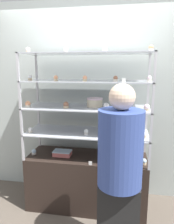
{
  "coord_description": "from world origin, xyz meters",
  "views": [
    {
      "loc": [
        0.43,
        -2.5,
        1.75
      ],
      "look_at": [
        0.0,
        0.0,
        1.23
      ],
      "focal_mm": 35.0,
      "sensor_mm": 36.0,
      "label": 1
    }
  ],
  "objects": [
    {
      "name": "sheet_cake_frosted",
      "position": [
        -0.31,
        -0.04,
        0.7
      ],
      "size": [
        0.22,
        0.14,
        0.06
      ],
      "color": "#C66660",
      "rests_on": "display_base"
    },
    {
      "name": "price_tag_1",
      "position": [
        0.42,
        -0.25,
        1.0
      ],
      "size": [
        0.04,
        0.0,
        0.04
      ],
      "color": "white",
      "rests_on": "display_riser_lower"
    },
    {
      "name": "cupcake_7",
      "position": [
        -0.22,
        -0.11,
        1.33
      ],
      "size": [
        0.06,
        0.06,
        0.07
      ],
      "color": "#CCB28C",
      "rests_on": "display_riser_middle"
    },
    {
      "name": "cupcake_17",
      "position": [
        0.21,
        -0.09,
        1.94
      ],
      "size": [
        0.05,
        0.05,
        0.06
      ],
      "color": "white",
      "rests_on": "display_riser_top"
    },
    {
      "name": "cupcake_3",
      "position": [
        -0.66,
        -0.14,
        1.01
      ],
      "size": [
        0.05,
        0.05,
        0.07
      ],
      "color": "beige",
      "rests_on": "display_riser_lower"
    },
    {
      "name": "cupcake_8",
      "position": [
        0.24,
        -0.11,
        1.33
      ],
      "size": [
        0.06,
        0.06,
        0.07
      ],
      "color": "white",
      "rests_on": "display_riser_middle"
    },
    {
      "name": "display_base",
      "position": [
        0.0,
        0.0,
        0.34
      ],
      "size": [
        1.46,
        0.53,
        0.67
      ],
      "color": "black",
      "rests_on": "ground_plane"
    },
    {
      "name": "price_tag_4",
      "position": [
        0.21,
        -0.25,
        1.93
      ],
      "size": [
        0.04,
        0.0,
        0.04
      ],
      "color": "white",
      "rests_on": "display_riser_top"
    },
    {
      "name": "cupcake_18",
      "position": [
        0.68,
        -0.11,
        1.94
      ],
      "size": [
        0.05,
        0.05,
        0.06
      ],
      "color": "white",
      "rests_on": "display_riser_top"
    },
    {
      "name": "display_riser_middle",
      "position": [
        0.0,
        0.0,
        1.28
      ],
      "size": [
        1.46,
        0.53,
        0.31
      ],
      "color": "#B7B7BC",
      "rests_on": "display_riser_lower"
    },
    {
      "name": "display_riser_lower",
      "position": [
        0.0,
        0.0,
        0.97
      ],
      "size": [
        1.46,
        0.53,
        0.31
      ],
      "color": "#B7B7BC",
      "rests_on": "display_base"
    },
    {
      "name": "price_tag_2",
      "position": [
        0.33,
        -0.25,
        1.31
      ],
      "size": [
        0.04,
        0.0,
        0.04
      ],
      "color": "white",
      "rests_on": "display_riser_middle"
    },
    {
      "name": "layer_cake_centerpiece",
      "position": [
        0.09,
        0.03,
        1.34
      ],
      "size": [
        0.19,
        0.19,
        0.1
      ],
      "color": "beige",
      "rests_on": "display_riser_middle"
    },
    {
      "name": "price_tag_0",
      "position": [
        0.08,
        -0.25,
        0.7
      ],
      "size": [
        0.04,
        0.0,
        0.04
      ],
      "color": "white",
      "rests_on": "display_base"
    },
    {
      "name": "price_tag_3",
      "position": [
        0.42,
        -0.25,
        1.62
      ],
      "size": [
        0.04,
        0.0,
        0.04
      ],
      "color": "white",
      "rests_on": "display_riser_upper"
    },
    {
      "name": "display_riser_top",
      "position": [
        0.0,
        0.0,
        1.89
      ],
      "size": [
        1.46,
        0.53,
        0.31
      ],
      "color": "#B7B7BC",
      "rests_on": "display_riser_upper"
    },
    {
      "name": "back_wall",
      "position": [
        0.0,
        0.41,
        1.3
      ],
      "size": [
        8.0,
        0.05,
        2.6
      ],
      "color": "#A8B2AD",
      "rests_on": "ground_plane"
    },
    {
      "name": "cupcake_16",
      "position": [
        -0.23,
        -0.07,
        1.94
      ],
      "size": [
        0.05,
        0.05,
        0.06
      ],
      "color": "beige",
      "rests_on": "display_riser_top"
    },
    {
      "name": "cupcake_11",
      "position": [
        -0.33,
        -0.13,
        1.63
      ],
      "size": [
        0.05,
        0.05,
        0.06
      ],
      "color": "#CCB28C",
      "rests_on": "display_riser_upper"
    },
    {
      "name": "cupcake_4",
      "position": [
        0.01,
        -0.1,
        1.01
      ],
      "size": [
        0.05,
        0.05,
        0.07
      ],
      "color": "white",
      "rests_on": "display_riser_lower"
    },
    {
      "name": "cupcake_9",
      "position": [
        0.67,
        -0.12,
        1.33
      ],
      "size": [
        0.06,
        0.06,
        0.07
      ],
      "color": "#CCB28C",
      "rests_on": "display_riser_middle"
    },
    {
      "name": "cupcake_0",
      "position": [
        -0.67,
        -0.06,
        0.71
      ],
      "size": [
        0.06,
        0.06,
        0.07
      ],
      "color": "white",
      "rests_on": "display_base"
    },
    {
      "name": "cupcake_15",
      "position": [
        -0.66,
        -0.09,
        1.94
      ],
      "size": [
        0.05,
        0.05,
        0.06
      ],
      "color": "#CCB28C",
      "rests_on": "display_riser_top"
    },
    {
      "name": "display_riser_upper",
      "position": [
        0.0,
        0.0,
        1.58
      ],
      "size": [
        1.46,
        0.53,
        0.31
      ],
      "color": "#B7B7BC",
      "rests_on": "display_riser_middle"
    },
    {
      "name": "cupcake_12",
      "position": [
        0.0,
        -0.14,
        1.63
      ],
      "size": [
        0.05,
        0.05,
        0.06
      ],
      "color": "#CCB28C",
      "rests_on": "display_riser_upper"
    },
    {
      "name": "cupcake_5",
      "position": [
        0.67,
        -0.1,
        1.01
      ],
      "size": [
        0.05,
        0.05,
        0.07
      ],
      "color": "#CCB28C",
      "rests_on": "display_riser_lower"
    },
    {
      "name": "ground_plane",
      "position": [
        0.0,
        0.0,
        0.0
      ],
      "size": [
        20.0,
        20.0,
        0.0
      ],
      "primitive_type": "plane",
      "color": "brown"
    },
    {
      "name": "cupcake_1",
      "position": [
        0.23,
        -0.08,
        0.71
      ],
      "size": [
        0.06,
        0.06,
        0.07
      ],
      "color": "#CCB28C",
      "rests_on": "display_base"
    },
    {
      "name": "cupcake_13",
      "position": [
        0.33,
        -0.13,
        1.63
      ],
      "size": [
        0.05,
        0.05,
        0.06
      ],
      "color": "beige",
      "rests_on": "display_riser_upper"
    },
    {
      "name": "customer_figure",
      "position": [
        0.41,
        -0.75,
        0.87
      ],
      "size": [
        0.38,
        0.38,
        1.63
      ],
      "color": "black",
      "rests_on": "ground_plane"
    },
    {
      "name": "cupcake_14",
      "position": [
        0.69,
        -0.06,
        1.63
      ],
      "size": [
        0.05,
        0.05,
        0.06
      ],
      "color": "beige",
      "rests_on": "display_riser_upper"
    },
    {
      "name": "cupcake_2",
      "position": [
        0.68,
        -0.12,
        0.71
      ],
      "size": [
        0.06,
        0.06,
        0.07
      ],
      "color": "#CCB28C",
      "rests_on": "display_base"
    },
    {
      "name": "cupcake_6",
      "position": [
        -0.68,
        -0.14,
        1.33
      ],
      "size": [
        0.06,
        0.06,
        0.07
      ],
      "color": "beige",
      "rests_on": "display_riser_middle"
    },
    {
      "name": "cupcake_10",
      "position": [
        -0.67,
        -0.06,
        1.63
      ],
      "size": [
        0.05,
        0.05,
        0.06
      ],
      "color": "#CCB28C",
      "rests_on": "display_riser_upper"
    }
  ]
}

